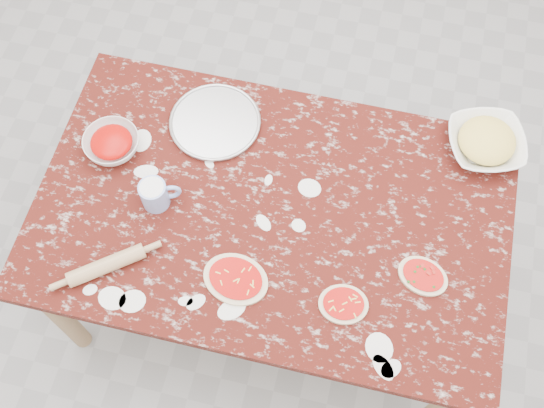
{
  "coord_description": "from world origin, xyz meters",
  "views": [
    {
      "loc": [
        0.22,
        -0.94,
        2.76
      ],
      "look_at": [
        0.0,
        0.0,
        0.8
      ],
      "focal_mm": 43.65,
      "sensor_mm": 36.0,
      "label": 1
    }
  ],
  "objects_px": {
    "sauce_bowl": "(112,144)",
    "cheese_bowl": "(485,143)",
    "worktable": "(272,221)",
    "rolling_pin": "(106,265)",
    "pizza_tray": "(215,123)",
    "flour_mug": "(155,194)"
  },
  "relations": [
    {
      "from": "worktable",
      "to": "pizza_tray",
      "type": "height_order",
      "value": "pizza_tray"
    },
    {
      "from": "worktable",
      "to": "rolling_pin",
      "type": "height_order",
      "value": "rolling_pin"
    },
    {
      "from": "worktable",
      "to": "sauce_bowl",
      "type": "relative_size",
      "value": 8.15
    },
    {
      "from": "cheese_bowl",
      "to": "rolling_pin",
      "type": "relative_size",
      "value": 1.04
    },
    {
      "from": "pizza_tray",
      "to": "rolling_pin",
      "type": "relative_size",
      "value": 1.27
    },
    {
      "from": "worktable",
      "to": "cheese_bowl",
      "type": "relative_size",
      "value": 6.02
    },
    {
      "from": "worktable",
      "to": "rolling_pin",
      "type": "relative_size",
      "value": 6.29
    },
    {
      "from": "cheese_bowl",
      "to": "flour_mug",
      "type": "xyz_separation_m",
      "value": [
        -1.05,
        -0.47,
        0.02
      ]
    },
    {
      "from": "sauce_bowl",
      "to": "cheese_bowl",
      "type": "xyz_separation_m",
      "value": [
        1.27,
        0.3,
        0.0
      ]
    },
    {
      "from": "pizza_tray",
      "to": "cheese_bowl",
      "type": "bearing_deg",
      "value": 7.11
    },
    {
      "from": "flour_mug",
      "to": "sauce_bowl",
      "type": "bearing_deg",
      "value": 142.58
    },
    {
      "from": "pizza_tray",
      "to": "sauce_bowl",
      "type": "height_order",
      "value": "sauce_bowl"
    },
    {
      "from": "cheese_bowl",
      "to": "rolling_pin",
      "type": "distance_m",
      "value": 1.35
    },
    {
      "from": "pizza_tray",
      "to": "sauce_bowl",
      "type": "xyz_separation_m",
      "value": [
        -0.32,
        -0.18,
        0.02
      ]
    },
    {
      "from": "cheese_bowl",
      "to": "pizza_tray",
      "type": "bearing_deg",
      "value": -172.89
    },
    {
      "from": "worktable",
      "to": "cheese_bowl",
      "type": "xyz_separation_m",
      "value": [
        0.67,
        0.41,
        0.12
      ]
    },
    {
      "from": "cheese_bowl",
      "to": "flour_mug",
      "type": "distance_m",
      "value": 1.15
    },
    {
      "from": "sauce_bowl",
      "to": "rolling_pin",
      "type": "xyz_separation_m",
      "value": [
        0.13,
        -0.43,
        -0.01
      ]
    },
    {
      "from": "worktable",
      "to": "flour_mug",
      "type": "relative_size",
      "value": 12.02
    },
    {
      "from": "worktable",
      "to": "flour_mug",
      "type": "bearing_deg",
      "value": -171.64
    },
    {
      "from": "rolling_pin",
      "to": "sauce_bowl",
      "type": "bearing_deg",
      "value": 107.03
    },
    {
      "from": "worktable",
      "to": "rolling_pin",
      "type": "bearing_deg",
      "value": -145.4
    }
  ]
}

